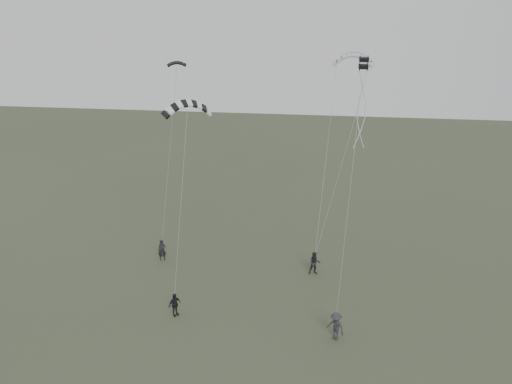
# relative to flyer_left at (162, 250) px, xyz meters

# --- Properties ---
(ground) EXTENTS (140.00, 140.00, 0.00)m
(ground) POSITION_rel_flyer_left_xyz_m (7.01, -6.81, -0.92)
(ground) COLOR #3C432F
(ground) RESTS_ON ground
(flyer_left) EXTENTS (0.77, 0.62, 1.85)m
(flyer_left) POSITION_rel_flyer_left_xyz_m (0.00, 0.00, 0.00)
(flyer_left) COLOR black
(flyer_left) RESTS_ON ground
(flyer_right) EXTENTS (1.06, 0.90, 1.90)m
(flyer_right) POSITION_rel_flyer_left_xyz_m (12.83, -0.50, 0.03)
(flyer_right) COLOR black
(flyer_right) RESTS_ON ground
(flyer_center) EXTENTS (0.93, 1.05, 1.70)m
(flyer_center) POSITION_rel_flyer_left_xyz_m (3.45, -7.70, -0.07)
(flyer_center) COLOR black
(flyer_center) RESTS_ON ground
(flyer_far) EXTENTS (1.45, 1.35, 1.97)m
(flyer_far) POSITION_rel_flyer_left_xyz_m (14.45, -8.82, 0.06)
(flyer_far) COLOR #2B2A30
(flyer_far) RESTS_ON ground
(kite_dark_small) EXTENTS (1.63, 1.03, 0.62)m
(kite_dark_small) POSITION_rel_flyer_left_xyz_m (0.86, 4.18, 15.00)
(kite_dark_small) COLOR black
(kite_dark_small) RESTS_ON flyer_left
(kite_pale_large) EXTENTS (3.63, 1.68, 1.63)m
(kite_pale_large) POSITION_rel_flyer_left_xyz_m (15.19, 7.79, 15.48)
(kite_pale_large) COLOR #BABDC0
(kite_pale_large) RESTS_ON flyer_right
(kite_striped) EXTENTS (3.61, 2.75, 1.52)m
(kite_striped) POSITION_rel_flyer_left_xyz_m (3.56, -2.69, 12.98)
(kite_striped) COLOR black
(kite_striped) RESTS_ON flyer_center
(kite_box) EXTENTS (0.61, 0.66, 0.74)m
(kite_box) POSITION_rel_flyer_left_xyz_m (15.36, -3.13, 15.92)
(kite_box) COLOR black
(kite_box) RESTS_ON flyer_far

